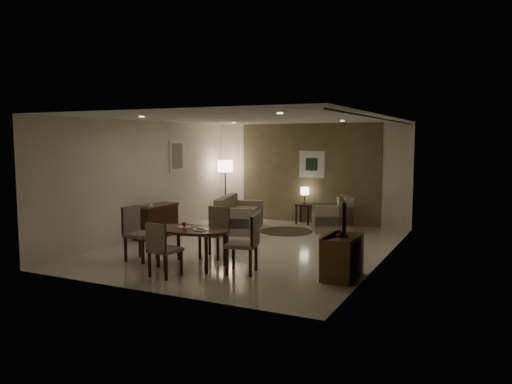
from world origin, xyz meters
The scene contains 31 objects.
room_shell centered at (0.00, 0.40, 1.35)m, with size 5.50×7.00×2.70m.
taupe_accent centered at (0.00, 3.48, 1.35)m, with size 3.96×0.03×2.70m, color olive.
curtain_wall centered at (2.68, 0.00, 1.32)m, with size 0.08×6.70×2.58m, color #C0B796, non-canonical shape.
curtain_rod centered at (2.68, 0.00, 2.64)m, with size 0.03×0.03×6.80m, color black.
art_back_frame centered at (0.10, 3.46, 1.60)m, with size 0.72×0.03×0.72m, color silver.
art_back_canvas centered at (0.10, 3.44, 1.60)m, with size 0.34×0.01×0.34m, color #1B3123.
art_left_frame centered at (-2.72, 1.20, 1.85)m, with size 0.03×0.60×0.80m, color silver.
art_left_canvas centered at (-2.71, 1.20, 1.85)m, with size 0.01×0.46×0.64m, color gray.
downlight_nl centered at (-1.40, -1.80, 2.69)m, with size 0.10×0.10×0.01m, color white.
downlight_nr centered at (1.40, -1.80, 2.69)m, with size 0.10×0.10×0.01m, color white.
downlight_fl centered at (-1.40, 1.80, 2.69)m, with size 0.10×0.10×0.01m, color white.
downlight_fr centered at (1.40, 1.80, 2.69)m, with size 0.10×0.10×0.01m, color white.
console_desk centered at (-2.49, 0.00, 0.38)m, with size 0.48×1.20×0.75m, color #432415, non-canonical shape.
telephone centered at (-2.49, -0.30, 0.80)m, with size 0.20×0.14×0.09m, color white, non-canonical shape.
tv_cabinet centered at (2.40, -1.50, 0.35)m, with size 0.48×0.90×0.70m, color brown, non-canonical shape.
flat_tv centered at (2.38, -1.50, 1.02)m, with size 0.06×0.88×0.60m, color black, non-canonical shape.
dining_table centered at (-0.25, -1.94, 0.34)m, with size 1.46×0.91×0.68m, color #432415, non-canonical shape.
chair_near centered at (-0.28, -2.68, 0.46)m, with size 0.44×0.44×0.92m, color gray, non-canonical shape.
chair_far centered at (-0.22, -1.21, 0.48)m, with size 0.47×0.47×0.97m, color gray, non-canonical shape.
chair_left centered at (-1.33, -1.99, 0.51)m, with size 0.49×0.49×1.02m, color gray, non-canonical shape.
chair_right centered at (0.77, -1.95, 0.50)m, with size 0.49×0.49×1.01m, color gray, non-canonical shape.
plate_a centered at (-0.43, -1.89, 0.69)m, with size 0.26×0.26×0.02m, color white.
plate_b centered at (-0.03, -1.99, 0.69)m, with size 0.26×0.26×0.02m, color white.
fruit_apple centered at (-0.43, -1.89, 0.74)m, with size 0.09×0.09×0.09m, color red.
napkin centered at (-0.03, -1.99, 0.71)m, with size 0.12×0.08×0.03m, color white.
round_rug centered at (-0.02, 1.96, 0.01)m, with size 1.30×1.30×0.01m, color #3D3922.
sofa centered at (-1.16, 1.67, 0.42)m, with size 0.90×1.79×0.84m, color gray, non-canonical shape.
armchair centered at (0.97, 2.52, 0.43)m, with size 0.98×0.92×0.87m, color gray, non-canonical shape.
side_table centered at (-0.02, 3.24, 0.27)m, with size 0.42×0.42×0.54m, color #301E10, non-canonical shape.
table_lamp centered at (-0.02, 3.25, 0.79)m, with size 0.22×0.22×0.50m, color #FFEAC1, non-canonical shape.
floor_lamp centered at (-2.33, 3.01, 0.84)m, with size 0.42×0.42×1.68m, color #FFE5B7, non-canonical shape.
Camera 1 is at (4.61, -9.32, 2.26)m, focal length 35.00 mm.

